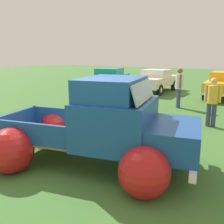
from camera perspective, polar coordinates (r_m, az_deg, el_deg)
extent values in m
plane|color=#3D6B2D|center=(5.80, -5.20, -11.27)|extent=(80.00, 80.00, 0.00)
cylinder|color=black|center=(6.06, 10.93, -6.53)|extent=(0.79, 0.39, 0.76)
cylinder|color=silver|center=(6.06, 10.93, -6.53)|extent=(0.39, 0.30, 0.34)
cylinder|color=black|center=(4.47, 7.40, -13.66)|extent=(0.79, 0.39, 0.76)
cylinder|color=silver|center=(4.47, 7.40, -13.66)|extent=(0.39, 0.30, 0.34)
cylinder|color=black|center=(7.00, -12.39, -3.92)|extent=(0.79, 0.39, 0.76)
cylinder|color=silver|center=(7.00, -12.39, -3.92)|extent=(0.39, 0.30, 0.34)
cylinder|color=black|center=(5.68, -21.71, -8.57)|extent=(0.79, 0.39, 0.76)
cylinder|color=silver|center=(5.68, -21.71, -8.57)|extent=(0.39, 0.30, 0.34)
sphere|color=red|center=(7.02, -12.20, -3.34)|extent=(1.15, 1.15, 0.96)
sphere|color=red|center=(5.63, -22.10, -8.16)|extent=(1.15, 1.15, 0.96)
cube|color=olive|center=(6.05, -13.56, -5.09)|extent=(2.34, 1.96, 0.04)
cube|color=#19478C|center=(6.58, -10.22, -1.38)|extent=(2.02, 0.54, 0.50)
cube|color=#19478C|center=(5.41, -17.88, -4.95)|extent=(2.02, 0.54, 0.50)
cube|color=#19478C|center=(5.52, -5.04, -4.02)|extent=(0.43, 1.52, 0.50)
cube|color=#19478C|center=(6.56, -20.91, -2.08)|extent=(0.43, 1.52, 0.50)
cube|color=#19478C|center=(5.24, 1.06, -2.33)|extent=(1.80, 1.98, 0.95)
cube|color=#19478C|center=(5.13, 0.02, 5.33)|extent=(1.47, 1.76, 0.45)
cube|color=#8CADB7|center=(4.96, 7.10, 4.73)|extent=(0.47, 1.46, 0.38)
cube|color=#19478C|center=(5.08, 12.41, -5.50)|extent=(1.58, 1.86, 0.55)
sphere|color=red|center=(6.07, 10.99, -6.08)|extent=(1.10, 1.10, 0.92)
sphere|color=red|center=(4.43, 7.33, -13.37)|extent=(1.10, 1.10, 0.92)
cube|color=silver|center=(6.84, -22.66, -4.34)|extent=(0.56, 1.96, 0.14)
cube|color=silver|center=(5.16, 18.26, -9.52)|extent=(0.56, 1.96, 0.14)
sphere|color=red|center=(7.34, -18.46, -1.39)|extent=(0.13, 0.13, 0.11)
cylinder|color=black|center=(16.14, 0.35, 5.68)|extent=(0.35, 0.69, 0.66)
cylinder|color=silver|center=(16.14, 0.35, 5.68)|extent=(0.27, 0.34, 0.30)
cylinder|color=black|center=(16.76, -5.17, 5.90)|extent=(0.35, 0.69, 0.66)
cylinder|color=silver|center=(16.76, -5.17, 5.90)|extent=(0.27, 0.34, 0.30)
cylinder|color=black|center=(18.86, 3.19, 6.72)|extent=(0.35, 0.69, 0.66)
cylinder|color=silver|center=(18.86, 3.19, 6.72)|extent=(0.27, 0.34, 0.30)
cylinder|color=black|center=(19.39, -1.66, 6.90)|extent=(0.35, 0.69, 0.66)
cylinder|color=silver|center=(19.39, -1.66, 6.90)|extent=(0.27, 0.34, 0.30)
cube|color=teal|center=(17.72, -0.75, 7.55)|extent=(2.80, 4.77, 0.55)
cube|color=teal|center=(17.85, -0.56, 9.20)|extent=(1.97, 2.19, 0.45)
cube|color=silver|center=(19.82, 1.44, 7.38)|extent=(1.85, 0.53, 0.12)
cube|color=silver|center=(15.72, -3.50, 5.90)|extent=(1.85, 0.53, 0.12)
cylinder|color=black|center=(15.08, 10.79, 4.94)|extent=(0.21, 0.66, 0.66)
cylinder|color=silver|center=(15.08, 10.79, 4.94)|extent=(0.22, 0.30, 0.30)
cylinder|color=black|center=(15.74, 5.11, 5.44)|extent=(0.21, 0.66, 0.66)
cylinder|color=silver|center=(15.74, 5.11, 5.44)|extent=(0.22, 0.30, 0.30)
cylinder|color=black|center=(17.57, 13.87, 5.90)|extent=(0.21, 0.66, 0.66)
cylinder|color=silver|center=(17.57, 13.87, 5.90)|extent=(0.22, 0.30, 0.30)
cylinder|color=black|center=(18.14, 8.85, 6.33)|extent=(0.21, 0.66, 0.66)
cylinder|color=silver|center=(18.14, 8.85, 6.33)|extent=(0.22, 0.30, 0.30)
cube|color=silver|center=(16.56, 9.78, 6.99)|extent=(1.87, 4.18, 0.55)
cube|color=silver|center=(16.67, 10.06, 8.74)|extent=(1.58, 1.77, 0.45)
cube|color=silver|center=(18.48, 12.10, 6.70)|extent=(1.84, 0.14, 0.12)
cube|color=silver|center=(14.74, 6.80, 5.36)|extent=(1.84, 0.14, 0.12)
cylinder|color=black|center=(14.19, 20.37, 3.86)|extent=(0.23, 0.67, 0.66)
cylinder|color=silver|center=(14.19, 20.37, 3.86)|extent=(0.23, 0.31, 0.30)
cylinder|color=black|center=(17.00, 21.99, 5.11)|extent=(0.23, 0.67, 0.66)
cylinder|color=silver|center=(17.00, 21.99, 5.11)|extent=(0.23, 0.31, 0.30)
cube|color=silver|center=(13.32, 23.29, 3.59)|extent=(1.80, 0.20, 0.12)
cylinder|color=navy|center=(9.02, 22.13, -0.68)|extent=(0.16, 0.16, 0.79)
cylinder|color=navy|center=(9.04, 21.07, -0.57)|extent=(0.16, 0.16, 0.79)
cylinder|color=gold|center=(8.90, 21.97, 3.72)|extent=(0.37, 0.37, 0.60)
cylinder|color=gold|center=(8.88, 23.39, 3.77)|extent=(0.10, 0.10, 0.57)
cylinder|color=#DBAD84|center=(8.93, 20.59, 4.05)|extent=(0.10, 0.10, 0.57)
sphere|color=#DBAD84|center=(8.85, 22.21, 6.50)|extent=(0.23, 0.23, 0.21)
cylinder|color=navy|center=(11.87, 14.81, 3.11)|extent=(0.20, 0.20, 0.87)
cylinder|color=navy|center=(11.70, 14.96, 2.97)|extent=(0.20, 0.20, 0.87)
cylinder|color=silver|center=(11.69, 15.10, 6.71)|extent=(0.46, 0.46, 0.65)
cylinder|color=brown|center=(11.90, 14.91, 6.99)|extent=(0.12, 0.12, 0.62)
cylinder|color=brown|center=(11.47, 15.31, 6.75)|extent=(0.12, 0.12, 0.62)
sphere|color=brown|center=(11.65, 15.24, 9.02)|extent=(0.32, 0.32, 0.24)
cube|color=black|center=(8.26, -4.19, -3.69)|extent=(0.36, 0.36, 0.03)
cone|color=orange|center=(8.17, -4.23, -1.57)|extent=(0.28, 0.28, 0.60)
cylinder|color=white|center=(8.15, -4.24, -0.96)|extent=(0.17, 0.17, 0.08)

